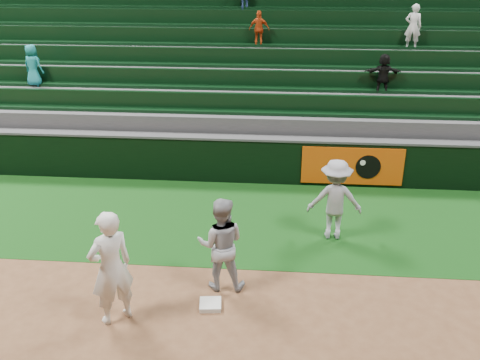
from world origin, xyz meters
name	(u,v)px	position (x,y,z in m)	size (l,w,h in m)	color
ground	(212,296)	(0.00, 0.00, 0.00)	(70.00, 70.00, 0.00)	brown
foul_grass	(229,218)	(0.00, 3.00, 0.00)	(36.00, 4.20, 0.01)	#0D360E
first_base	(210,305)	(0.01, -0.30, 0.04)	(0.38, 0.38, 0.08)	silver
first_baseman	(111,268)	(-1.54, -0.77, 1.02)	(0.74, 0.49, 2.04)	white
baserunner	(221,244)	(0.13, 0.33, 0.90)	(0.87, 0.68, 1.80)	#9A9DA4
base_coach	(335,200)	(2.32, 2.35, 0.90)	(1.15, 0.66, 1.78)	#9A9CA7
field_wall	(238,159)	(0.03, 5.20, 0.63)	(36.00, 0.45, 1.25)	black
stadium_seating	(247,85)	(0.00, 8.97, 1.70)	(36.00, 5.95, 5.19)	#3C3C3F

